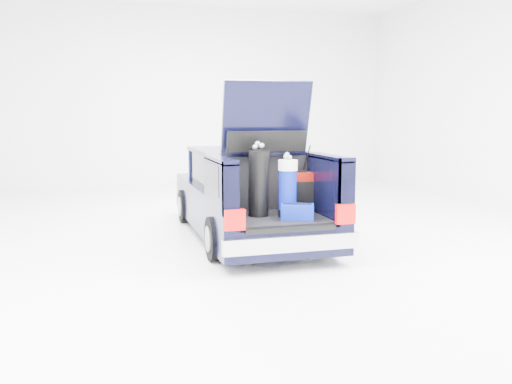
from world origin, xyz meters
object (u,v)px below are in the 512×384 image
object	(u,v)px
red_suitcase	(300,192)
black_golf_bag	(259,183)
blue_duffel	(297,212)
blue_golf_bag	(288,188)
car	(246,195)

from	to	relation	value
red_suitcase	black_golf_bag	bearing A→B (deg)	-154.73
black_golf_bag	blue_duffel	size ratio (longest dim) A/B	2.03
blue_duffel	blue_golf_bag	bearing A→B (deg)	123.28
red_suitcase	black_golf_bag	world-z (taller)	black_golf_bag
car	blue_golf_bag	distance (m)	1.68
blue_golf_bag	blue_duffel	size ratio (longest dim) A/B	1.76
car	blue_duffel	size ratio (longest dim) A/B	9.19
blue_duffel	car	bearing A→B (deg)	117.33
black_golf_bag	blue_golf_bag	world-z (taller)	black_golf_bag
red_suitcase	black_golf_bag	distance (m)	0.79
red_suitcase	blue_golf_bag	xyz separation A→B (m)	(-0.34, -0.44, 0.13)
car	blue_golf_bag	xyz separation A→B (m)	(0.16, -1.64, 0.33)
blue_golf_bag	blue_duffel	xyz separation A→B (m)	(0.05, -0.25, -0.30)
black_golf_bag	blue_duffel	xyz separation A→B (m)	(0.43, -0.39, -0.36)
black_golf_bag	blue_duffel	distance (m)	0.68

